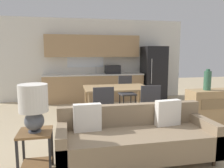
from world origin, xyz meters
TOP-DOWN VIEW (x-y plane):
  - ground_plane at (0.00, 0.00)m, footprint 20.00×20.00m
  - wall_back at (-0.00, 4.63)m, footprint 6.40×0.07m
  - kitchen_counter at (0.01, 4.33)m, footprint 3.26×0.65m
  - refrigerator at (2.04, 4.22)m, footprint 0.74×0.76m
  - dining_table at (0.29, 2.20)m, footprint 1.52×0.97m
  - couch at (0.11, 0.14)m, footprint 2.25×0.80m
  - side_table at (-1.28, 0.02)m, footprint 0.42×0.42m
  - table_lamp at (-1.28, 0.01)m, footprint 0.36×0.36m
  - credenza at (2.12, 1.10)m, footprint 1.13×0.42m
  - vase at (1.92, 1.09)m, footprint 0.14×0.14m
  - dining_chair_far_right at (0.77, 3.05)m, footprint 0.45×0.45m
  - dining_chair_near_right at (0.77, 1.33)m, footprint 0.45×0.45m
  - dining_chair_near_left at (-0.20, 1.31)m, footprint 0.43×0.43m

SIDE VIEW (x-z plane):
  - ground_plane at x=0.00m, z-range 0.00..0.00m
  - couch at x=0.11m, z-range -0.09..0.76m
  - side_table at x=-1.28m, z-range 0.09..0.67m
  - credenza at x=2.12m, z-range 0.00..0.83m
  - dining_chair_far_right at x=0.77m, z-range 0.05..0.99m
  - dining_chair_near_right at x=0.77m, z-range 0.05..0.99m
  - dining_chair_near_left at x=-0.20m, z-range 0.05..0.99m
  - dining_table at x=0.29m, z-range 0.32..1.10m
  - kitchen_counter at x=0.01m, z-range -0.23..1.92m
  - refrigerator at x=2.04m, z-range 0.00..1.80m
  - table_lamp at x=-1.28m, z-range 0.64..1.25m
  - vase at x=1.92m, z-range 0.81..1.24m
  - wall_back at x=0.00m, z-range 0.00..2.70m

